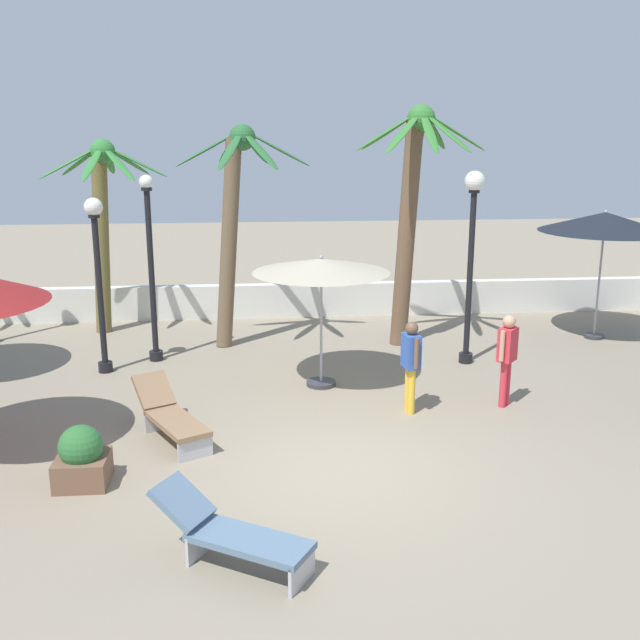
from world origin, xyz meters
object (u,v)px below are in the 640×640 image
Objects in this scene: palm_tree_1 at (234,211)px; guest_1 at (411,358)px; patio_umbrella_0 at (321,268)px; planter at (82,458)px; lamp_post_2 at (472,241)px; lounge_chair_0 at (170,415)px; lamp_post_1 at (151,266)px; patio_umbrella_1 at (605,222)px; lounge_chair_1 at (231,532)px; palm_tree_0 at (411,198)px; palm_tree_3 at (102,212)px; lamp_post_3 at (98,269)px; guest_2 at (507,352)px.

palm_tree_1 reaches higher than guest_1.
planter is (-3.61, -3.69, -1.88)m from patio_umbrella_0.
lamp_post_2 is (3.11, 1.13, 0.28)m from patio_umbrella_0.
lamp_post_1 is at bearing 100.09° from lounge_chair_0.
planter is at bearing -156.27° from guest_1.
patio_umbrella_1 is 11.96m from lounge_chair_1.
guest_1 is (-1.73, -2.62, -1.57)m from lamp_post_2.
palm_tree_0 is (2.18, 2.61, 0.98)m from patio_umbrella_0.
planter is (-6.72, -4.82, -2.15)m from lamp_post_2.
lamp_post_2 is (-3.46, -1.54, -0.13)m from patio_umbrella_1.
lounge_chair_0 is (-4.74, -4.86, -2.85)m from palm_tree_0.
palm_tree_0 reaches higher than planter.
lamp_post_1 reaches higher than lounge_chair_0.
patio_umbrella_0 is 7.10m from patio_umbrella_1.
planter is (-0.32, -5.55, -1.62)m from lamp_post_1.
palm_tree_3 is 2.37× the size of lounge_chair_1.
palm_tree_3 is at bearing 137.79° from patio_umbrella_0.
palm_tree_1 is 1.23× the size of lamp_post_2.
palm_tree_1 is at bearing 120.39° from patio_umbrella_0.
lamp_post_2 is 3.51m from guest_1.
palm_tree_3 reaches higher than lamp_post_3.
lamp_post_1 is 7.22m from guest_2.
patio_umbrella_1 is at bearing -0.75° from palm_tree_1.
patio_umbrella_1 is 0.75× the size of lamp_post_2.
lamp_post_1 is at bearing 150.65° from patio_umbrella_0.
lamp_post_2 is at bearing 30.80° from lounge_chair_0.
lamp_post_1 is 6.47m from lamp_post_2.
lamp_post_3 is 4.06× the size of planter.
patio_umbrella_1 is at bearing 4.70° from lamp_post_1.
lamp_post_3 is at bearing -167.39° from palm_tree_0.
guest_2 reaches higher than guest_1.
lamp_post_2 is 1.13× the size of lamp_post_3.
planter is at bearing -132.60° from palm_tree_0.
lamp_post_1 is at bearing 86.72° from planter.
palm_tree_1 is at bearing 160.84° from lamp_post_2.
palm_tree_1 is at bearing 28.81° from lamp_post_1.
palm_tree_3 is 1.17× the size of lamp_post_1.
guest_2 is (-3.48, -4.00, -1.68)m from patio_umbrella_1.
patio_umbrella_0 is 3.54m from palm_tree_0.
guest_1 is at bearing 23.73° from planter.
lounge_chair_0 is 2.26× the size of planter.
lamp_post_3 reaches higher than lounge_chair_0.
palm_tree_1 is (-8.20, 0.11, 0.32)m from patio_umbrella_1.
lounge_chair_1 is 5.25m from guest_1.
patio_umbrella_1 reaches higher than lounge_chair_0.
guest_2 is (0.92, -3.94, -2.26)m from palm_tree_0.
planter is at bearing -93.28° from lamp_post_1.
patio_umbrella_1 is at bearing 28.30° from lounge_chair_0.
lamp_post_3 is 7.68m from lounge_chair_1.
patio_umbrella_0 is 1.57× the size of guest_1.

